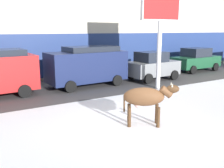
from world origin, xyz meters
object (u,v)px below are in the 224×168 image
at_px(car_darkgreen_sedan, 196,60).
at_px(car_navy_van, 87,65).
at_px(car_grey_hatchback, 152,66).
at_px(pedestrian_near_billboard, 62,66).
at_px(cow_brown, 146,98).
at_px(billboard, 161,9).
at_px(pedestrian_far_left, 49,67).
at_px(pedestrian_by_cars, 124,62).

bearing_deg(car_darkgreen_sedan, car_navy_van, -176.77).
xyz_separation_m(car_navy_van, car_grey_hatchback, (4.50, -0.51, -0.32)).
relative_size(car_darkgreen_sedan, pedestrian_near_billboard, 2.47).
height_order(cow_brown, pedestrian_near_billboard, pedestrian_near_billboard).
bearing_deg(billboard, car_navy_van, 139.94).
xyz_separation_m(car_navy_van, pedestrian_far_left, (-1.47, 2.62, -0.36)).
bearing_deg(pedestrian_by_cars, pedestrian_far_left, 180.00).
xyz_separation_m(car_grey_hatchback, pedestrian_by_cars, (-0.21, 3.14, -0.05)).
bearing_deg(car_navy_van, billboard, -40.06).
relative_size(pedestrian_by_cars, pedestrian_far_left, 1.00).
bearing_deg(car_darkgreen_sedan, pedestrian_far_left, 169.65).
bearing_deg(billboard, cow_brown, -135.22).
height_order(cow_brown, car_grey_hatchback, car_grey_hatchback).
height_order(car_navy_van, pedestrian_near_billboard, car_navy_van).
xyz_separation_m(pedestrian_by_cars, pedestrian_far_left, (-5.75, 0.00, 0.00)).
relative_size(billboard, pedestrian_near_billboard, 3.21).
relative_size(car_grey_hatchback, pedestrian_near_billboard, 2.07).
xyz_separation_m(billboard, pedestrian_by_cars, (1.14, 5.27, -3.43)).
bearing_deg(car_grey_hatchback, pedestrian_far_left, 152.27).
bearing_deg(billboard, pedestrian_near_billboard, 125.66).
distance_m(car_navy_van, car_darkgreen_sedan, 9.87).
height_order(billboard, pedestrian_near_billboard, billboard).
distance_m(billboard, pedestrian_far_left, 7.80).
height_order(cow_brown, car_navy_van, car_navy_van).
bearing_deg(billboard, car_darkgreen_sedan, 25.57).
bearing_deg(car_grey_hatchback, billboard, -122.23).
relative_size(pedestrian_near_billboard, pedestrian_far_left, 1.00).
distance_m(car_navy_van, pedestrian_by_cars, 5.04).
height_order(cow_brown, pedestrian_far_left, pedestrian_far_left).
xyz_separation_m(cow_brown, pedestrian_far_left, (-0.51, 9.35, -0.11)).
xyz_separation_m(cow_brown, pedestrian_near_billboard, (0.33, 9.35, -0.11)).
bearing_deg(car_navy_van, pedestrian_by_cars, 31.46).
distance_m(car_navy_van, pedestrian_far_left, 3.03).
bearing_deg(billboard, pedestrian_by_cars, 77.83).
distance_m(car_darkgreen_sedan, pedestrian_by_cars, 5.93).
height_order(pedestrian_near_billboard, pedestrian_by_cars, same).
relative_size(billboard, pedestrian_far_left, 3.21).
bearing_deg(car_navy_van, cow_brown, -98.11).
bearing_deg(pedestrian_by_cars, pedestrian_near_billboard, 180.00).
height_order(billboard, pedestrian_far_left, billboard).
relative_size(cow_brown, car_navy_van, 0.39).
height_order(pedestrian_near_billboard, pedestrian_far_left, same).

